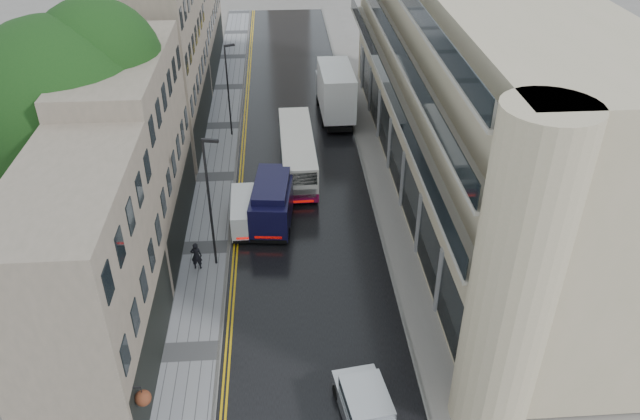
{
  "coord_description": "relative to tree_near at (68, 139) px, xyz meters",
  "views": [
    {
      "loc": [
        -1.25,
        -10.52,
        21.71
      ],
      "look_at": [
        0.72,
        18.0,
        3.19
      ],
      "focal_mm": 35.0,
      "sensor_mm": 36.0,
      "label": 1
    }
  ],
  "objects": [
    {
      "name": "navy_van",
      "position": [
        9.32,
        0.16,
        -5.46
      ],
      "size": [
        2.9,
        5.95,
        2.92
      ],
      "primitive_type": null,
      "rotation": [
        0.0,
        0.0,
        -0.11
      ],
      "color": "black",
      "rests_on": "road"
    },
    {
      "name": "pedestrian",
      "position": [
        6.35,
        -2.73,
        -5.98
      ],
      "size": [
        0.65,
        0.46,
        1.69
      ],
      "primitive_type": "imported",
      "rotation": [
        0.0,
        0.0,
        3.04
      ],
      "color": "black",
      "rests_on": "left_sidewalk"
    },
    {
      "name": "road",
      "position": [
        12.5,
        7.5,
        -6.94
      ],
      "size": [
        9.0,
        85.0,
        0.02
      ],
      "primitive_type": "cube",
      "color": "black",
      "rests_on": "ground"
    },
    {
      "name": "white_van",
      "position": [
        8.2,
        -0.05,
        -5.97
      ],
      "size": [
        1.92,
        4.25,
        1.9
      ],
      "primitive_type": null,
      "rotation": [
        0.0,
        0.0,
        0.03
      ],
      "color": "white",
      "rests_on": "road"
    },
    {
      "name": "right_sidewalk",
      "position": [
        17.9,
        7.5,
        -6.89
      ],
      "size": [
        1.8,
        85.0,
        0.12
      ],
      "primitive_type": "cube",
      "color": "slate",
      "rests_on": "ground"
    },
    {
      "name": "tree_far",
      "position": [
        0.3,
        13.0,
        -0.72
      ],
      "size": [
        9.24,
        9.24,
        12.46
      ],
      "primitive_type": null,
      "color": "black",
      "rests_on": "ground"
    },
    {
      "name": "lamp_post_near",
      "position": [
        7.34,
        -2.34,
        -2.96
      ],
      "size": [
        0.89,
        0.37,
        7.73
      ],
      "primitive_type": null,
      "rotation": [
        0.0,
        0.0,
        -0.21
      ],
      "color": "black",
      "rests_on": "left_sidewalk"
    },
    {
      "name": "cream_bus",
      "position": [
        11.36,
        5.52,
        -5.59
      ],
      "size": [
        2.39,
        9.81,
        2.67
      ],
      "primitive_type": null,
      "rotation": [
        0.0,
        0.0,
        0.02
      ],
      "color": "white",
      "rests_on": "road"
    },
    {
      "name": "tree_near",
      "position": [
        0.0,
        0.0,
        0.0
      ],
      "size": [
        10.56,
        10.56,
        13.89
      ],
      "primitive_type": null,
      "color": "black",
      "rests_on": "ground"
    },
    {
      "name": "left_sidewalk",
      "position": [
        6.65,
        7.5,
        -6.89
      ],
      "size": [
        2.7,
        85.0,
        0.12
      ],
      "primitive_type": "cube",
      "color": "gray",
      "rests_on": "ground"
    },
    {
      "name": "lamp_post_far",
      "position": [
        7.39,
        14.13,
        -3.27
      ],
      "size": [
        0.81,
        0.44,
        7.1
      ],
      "primitive_type": null,
      "rotation": [
        0.0,
        0.0,
        0.35
      ],
      "color": "black",
      "rests_on": "left_sidewalk"
    },
    {
      "name": "old_shop_row",
      "position": [
        3.05,
        10.0,
        -0.95
      ],
      "size": [
        4.5,
        56.0,
        12.0
      ],
      "primitive_type": null,
      "color": "gray",
      "rests_on": "ground"
    },
    {
      "name": "white_lorry",
      "position": [
        14.65,
        15.2,
        -4.72
      ],
      "size": [
        2.71,
        8.45,
        4.41
      ],
      "primitive_type": null,
      "rotation": [
        0.0,
        0.0,
        0.02
      ],
      "color": "white",
      "rests_on": "road"
    },
    {
      "name": "modern_block",
      "position": [
        22.8,
        6.0,
        0.05
      ],
      "size": [
        8.0,
        40.0,
        14.0
      ],
      "primitive_type": null,
      "color": "#BCA98C",
      "rests_on": "ground"
    }
  ]
}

